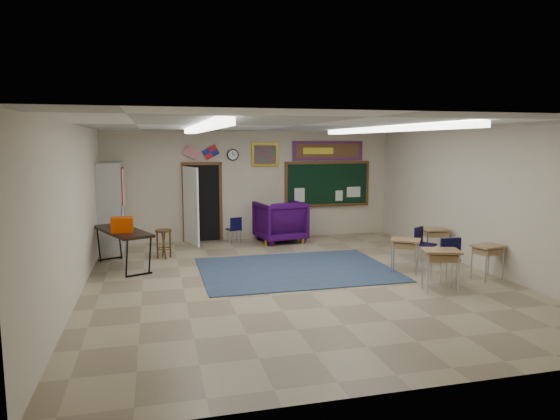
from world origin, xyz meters
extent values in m
plane|color=gray|center=(0.00, 0.00, 0.00)|extent=(9.00, 9.00, 0.00)
cube|color=#BFB19B|center=(0.00, 4.50, 1.50)|extent=(8.00, 0.04, 3.00)
cube|color=#BFB19B|center=(0.00, -4.50, 1.50)|extent=(8.00, 0.04, 3.00)
cube|color=#BFB19B|center=(-4.00, 0.00, 1.50)|extent=(0.04, 9.00, 3.00)
cube|color=#BFB19B|center=(4.00, 0.00, 1.50)|extent=(0.04, 9.00, 3.00)
cube|color=white|center=(0.00, 0.00, 3.00)|extent=(8.00, 9.00, 0.04)
cube|color=#2E4057|center=(0.20, 0.80, 0.01)|extent=(4.00, 3.00, 0.02)
cube|color=black|center=(-1.40, 4.49, 1.05)|extent=(0.95, 0.04, 2.10)
cube|color=white|center=(-1.75, 4.05, 1.03)|extent=(0.35, 0.86, 2.05)
cube|color=#573319|center=(2.20, 4.47, 1.50)|extent=(2.55, 0.05, 1.30)
cube|color=black|center=(2.20, 4.46, 1.50)|extent=(2.40, 0.03, 1.15)
cube|color=#573319|center=(2.20, 4.41, 0.90)|extent=(2.40, 0.12, 0.04)
cube|color=#A51A0E|center=(2.20, 4.47, 2.45)|extent=(2.10, 0.04, 0.55)
cube|color=brown|center=(2.20, 4.46, 2.45)|extent=(1.90, 0.03, 0.40)
cube|color=olive|center=(0.35, 4.47, 2.35)|extent=(0.75, 0.05, 0.65)
cube|color=#A51466|center=(0.35, 4.46, 2.35)|extent=(0.62, 0.03, 0.52)
cylinder|color=black|center=(-0.55, 4.47, 2.35)|extent=(0.32, 0.05, 0.32)
cylinder|color=white|center=(-0.55, 4.45, 2.35)|extent=(0.26, 0.02, 0.26)
cube|color=#A1A19D|center=(-3.72, 3.85, 1.10)|extent=(0.55, 1.25, 2.20)
imported|color=#25053A|center=(0.63, 3.87, 0.56)|extent=(1.37, 1.40, 1.11)
cube|color=olive|center=(2.33, 0.04, 0.69)|extent=(0.74, 0.69, 0.04)
cube|color=brown|center=(2.33, 0.04, 0.59)|extent=(0.63, 0.59, 0.12)
cube|color=olive|center=(3.61, 1.01, 0.69)|extent=(0.64, 0.51, 0.04)
cube|color=brown|center=(3.61, 1.01, 0.59)|extent=(0.55, 0.43, 0.12)
cube|color=olive|center=(2.30, -1.32, 0.75)|extent=(0.75, 0.65, 0.04)
cube|color=brown|center=(2.30, -1.32, 0.64)|extent=(0.65, 0.55, 0.13)
cube|color=olive|center=(3.65, -0.84, 0.67)|extent=(0.66, 0.55, 0.04)
cube|color=brown|center=(3.65, -0.84, 0.57)|extent=(0.57, 0.47, 0.11)
cube|color=black|center=(-3.36, 1.95, 0.80)|extent=(1.38, 2.09, 0.06)
cube|color=#BE3B03|center=(-3.34, 1.68, 0.98)|extent=(0.44, 0.33, 0.31)
cylinder|color=#512C18|center=(-2.49, 2.62, 0.65)|extent=(0.38, 0.38, 0.04)
torus|color=#512C18|center=(-2.49, 2.62, 0.22)|extent=(0.31, 0.31, 0.02)
camera|label=1|loc=(-2.67, -9.12, 2.68)|focal=32.00mm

